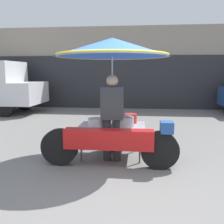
# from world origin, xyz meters

# --- Properties ---
(ground_plane) EXTENTS (36.00, 36.00, 0.00)m
(ground_plane) POSITION_xyz_m (0.00, 0.00, 0.00)
(ground_plane) COLOR slate
(shopfront_building) EXTENTS (28.00, 2.06, 3.45)m
(shopfront_building) POSITION_xyz_m (0.00, 8.36, 1.72)
(shopfront_building) COLOR gray
(shopfront_building) RESTS_ON ground
(vendor_motorcycle_cart) EXTENTS (2.27, 2.03, 2.14)m
(vendor_motorcycle_cart) POSITION_xyz_m (-0.25, 1.07, 1.69)
(vendor_motorcycle_cart) COLOR black
(vendor_motorcycle_cart) RESTS_ON ground
(vendor_person) EXTENTS (0.38, 0.22, 1.51)m
(vendor_person) POSITION_xyz_m (-0.23, 0.87, 0.84)
(vendor_person) COLOR #2D2D33
(vendor_person) RESTS_ON ground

